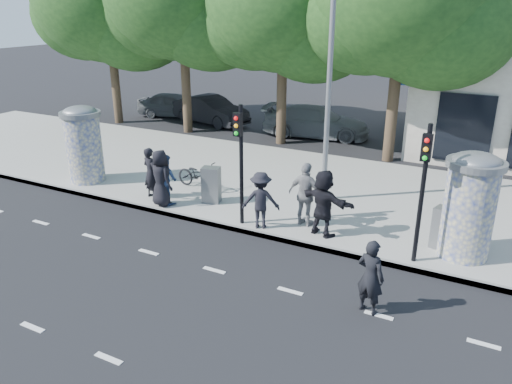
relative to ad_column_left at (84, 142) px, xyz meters
The scene contains 24 objects.
ground 8.63m from the ad_column_left, 32.01° to the right, with size 120.00×120.00×0.00m, color black.
sidewalk 7.94m from the ad_column_left, 22.62° to the left, with size 40.00×8.00×0.15m, color gray.
curb 7.41m from the ad_column_left, ahead, with size 40.00×0.10×0.16m, color slate.
lane_dash_near 9.95m from the ad_column_left, 42.94° to the right, with size 32.00×0.12×0.01m, color silver.
lane_dash_far 7.99m from the ad_column_left, 23.29° to the right, with size 32.00×0.12×0.01m, color silver.
ad_column_left is the anchor object (origin of this frame).
ad_column_right 12.40m from the ad_column_left, ahead, with size 1.36×1.36×2.65m.
traffic_pole_near 6.67m from the ad_column_left, ahead, with size 0.22×0.31×3.40m.
traffic_pole_far 11.44m from the ad_column_left, ahead, with size 0.22×0.31×3.40m.
street_lamp 8.90m from the ad_column_left, 14.94° to the left, with size 0.25×0.93×8.00m.
tree_near_left 10.07m from the ad_column_left, 65.71° to the left, with size 6.80×6.80×8.97m.
ped_a 3.83m from the ad_column_left, ahead, with size 0.86×0.56×1.76m, color black.
ped_b 3.11m from the ad_column_left, ahead, with size 0.60×0.40×1.66m, color black.
ped_c 3.83m from the ad_column_left, ahead, with size 0.77×0.60×1.58m, color navy.
ped_d 7.25m from the ad_column_left, ahead, with size 1.04×0.60×1.62m, color black.
ped_e 8.26m from the ad_column_left, ahead, with size 1.07×0.61×1.83m, color gray.
ped_f 8.91m from the ad_column_left, ahead, with size 1.70×0.61×1.84m, color black.
man_road 11.38m from the ad_column_left, 15.56° to the right, with size 0.60×0.39×1.64m, color black.
bicycle 4.20m from the ad_column_left, 16.55° to the left, with size 1.76×0.61×0.92m, color black.
cabinet_left 5.05m from the ad_column_left, ahead, with size 0.55×0.40×1.14m, color slate.
cabinet_right 11.92m from the ad_column_left, ahead, with size 0.53×0.38×1.10m, color slate.
car_left 11.29m from the ad_column_left, 110.83° to the left, with size 4.02×1.62×1.37m, color #4E5255.
car_mid 10.17m from the ad_column_left, 97.16° to the left, with size 4.42×1.54×1.46m, color black.
car_right 11.11m from the ad_column_left, 65.02° to the left, with size 5.03×2.04×1.46m, color slate.
Camera 1 is at (5.79, -7.49, 6.05)m, focal length 35.00 mm.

